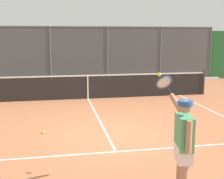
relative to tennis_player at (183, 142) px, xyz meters
name	(u,v)px	position (x,y,z in m)	size (l,w,h in m)	color
ground_plane	(108,136)	(0.65, -3.04, -0.90)	(60.00, 60.00, 0.00)	#A8603D
court_line_markings	(118,156)	(0.65, -1.75, -0.90)	(7.82, 10.36, 0.01)	white
fence_backdrop	(78,56)	(0.65, -12.35, 0.47)	(17.85, 1.37, 2.97)	#474C51
tennis_net	(88,87)	(0.65, -7.67, -0.41)	(10.05, 0.09, 1.07)	#2D2D2D
tennis_player	(183,142)	(0.00, 0.00, 0.00)	(0.34, 1.36, 1.85)	black
tennis_ball_by_sideline	(44,132)	(2.25, -3.57, -0.87)	(0.07, 0.07, 0.07)	#C1D138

